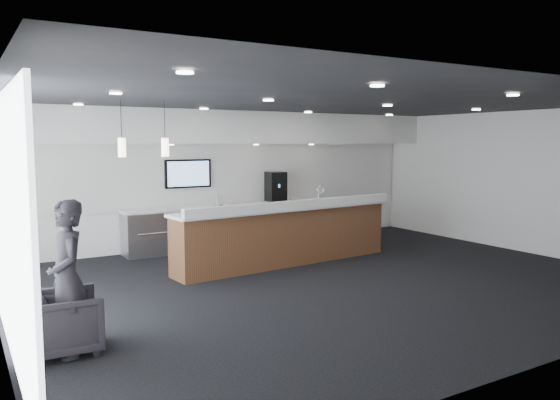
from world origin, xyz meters
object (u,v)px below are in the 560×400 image
coffee_machine (276,187)px  lounge_guest (67,279)px  service_counter (286,234)px  armchair (66,322)px

coffee_machine → lounge_guest: bearing=-132.4°
service_counter → coffee_machine: size_ratio=6.78×
service_counter → armchair: service_counter is taller
coffee_machine → lounge_guest: size_ratio=0.40×
armchair → service_counter: bearing=-56.6°
armchair → lounge_guest: 0.52m
coffee_machine → armchair: size_ratio=0.91×
armchair → lounge_guest: bearing=-162.5°
coffee_machine → armchair: 7.29m
armchair → lounge_guest: lounge_guest is taller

